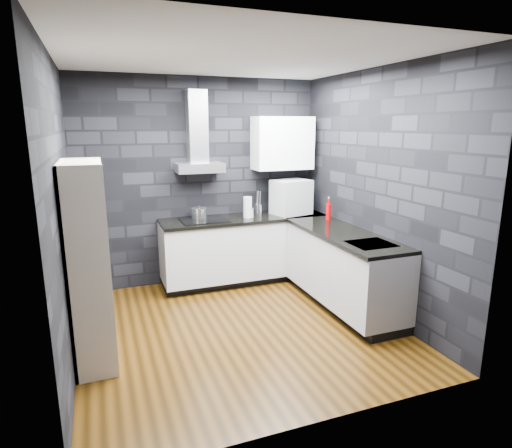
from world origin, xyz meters
TOP-DOWN VIEW (x-y plane):
  - ground at (0.00, 0.00)m, footprint 3.20×3.20m
  - ceiling at (0.00, 0.00)m, footprint 3.20×3.20m
  - wall_back at (0.00, 1.62)m, footprint 3.20×0.05m
  - wall_front at (0.00, -1.62)m, footprint 3.20×0.05m
  - wall_left at (-1.62, 0.00)m, footprint 0.05×3.20m
  - wall_right at (1.62, 0.00)m, footprint 0.05×3.20m
  - toekick_back at (0.50, 1.34)m, footprint 2.18×0.50m
  - toekick_right at (1.34, 0.10)m, footprint 0.50×1.78m
  - counter_back_cab at (0.50, 1.30)m, footprint 2.20×0.60m
  - counter_right_cab at (1.30, 0.10)m, footprint 0.60×1.80m
  - counter_back_top at (0.50, 1.29)m, footprint 2.20×0.62m
  - counter_right_top at (1.29, 0.10)m, footprint 0.62×1.80m
  - counter_corner_top at (1.30, 1.30)m, footprint 0.62×0.62m
  - hood_body at (-0.05, 1.43)m, footprint 0.60×0.34m
  - hood_chimney at (-0.05, 1.50)m, footprint 0.24×0.20m
  - upper_cabinet at (1.10, 1.43)m, footprint 0.80×0.35m
  - cooktop at (-0.05, 1.30)m, footprint 0.58×0.50m
  - sink_rim at (1.30, -0.40)m, footprint 0.44×0.40m
  - pot at (-0.08, 1.40)m, footprint 0.24×0.24m
  - glass_vase at (0.53, 1.24)m, footprint 0.11×0.11m
  - storage_jar at (0.57, 1.25)m, footprint 0.10×0.10m
  - utensil_crock at (0.74, 1.41)m, footprint 0.11×0.11m
  - appliance_garage at (1.17, 1.27)m, footprint 0.55×0.47m
  - red_bottle at (1.44, 0.73)m, footprint 0.08×0.08m
  - bookshelf at (-1.42, -0.10)m, footprint 0.43×0.83m
  - fruit_bowl at (-1.42, -0.21)m, footprint 0.26×0.26m
  - book_red at (-1.43, 0.02)m, footprint 0.17×0.05m
  - book_second at (-1.44, 0.13)m, footprint 0.13×0.10m

SIDE VIEW (x-z plane):
  - ground at x=0.00m, z-range 0.00..0.00m
  - toekick_back at x=0.50m, z-range 0.00..0.10m
  - toekick_right at x=1.34m, z-range 0.00..0.10m
  - counter_back_cab at x=0.50m, z-range 0.10..0.86m
  - counter_right_cab at x=1.30m, z-range 0.10..0.86m
  - book_red at x=-1.43m, z-range 0.45..0.69m
  - book_second at x=-1.44m, z-range 0.49..0.70m
  - counter_back_top at x=0.50m, z-range 0.86..0.90m
  - counter_right_top at x=1.29m, z-range 0.86..0.90m
  - counter_corner_top at x=1.30m, z-range 0.86..0.90m
  - sink_rim at x=1.30m, z-range 0.89..0.90m
  - bookshelf at x=-1.42m, z-range 0.00..1.80m
  - cooktop at x=-0.05m, z-range 0.90..0.91m
  - fruit_bowl at x=-1.42m, z-range 0.91..0.96m
  - storage_jar at x=0.57m, z-range 0.90..1.01m
  - utensil_crock at x=0.74m, z-range 0.90..1.03m
  - pot at x=-0.08m, z-range 0.91..1.03m
  - red_bottle at x=1.44m, z-range 0.90..1.11m
  - glass_vase at x=0.53m, z-range 0.90..1.18m
  - appliance_garage at x=1.17m, z-range 0.89..1.36m
  - wall_back at x=0.00m, z-range 0.00..2.70m
  - wall_front at x=0.00m, z-range 0.00..2.70m
  - wall_left at x=-1.62m, z-range 0.00..2.70m
  - wall_right at x=1.62m, z-range 0.00..2.70m
  - hood_body at x=-0.05m, z-range 1.50..1.62m
  - upper_cabinet at x=1.10m, z-range 1.50..2.20m
  - hood_chimney at x=-0.05m, z-range 1.62..2.52m
  - ceiling at x=0.00m, z-range 2.70..2.70m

